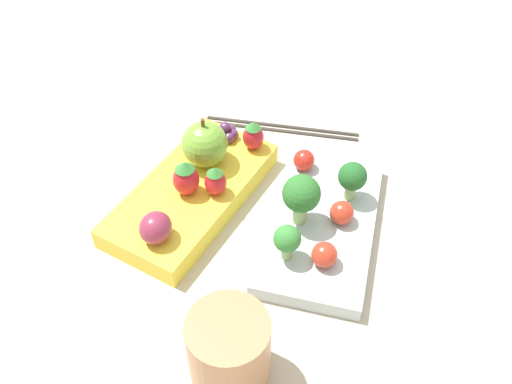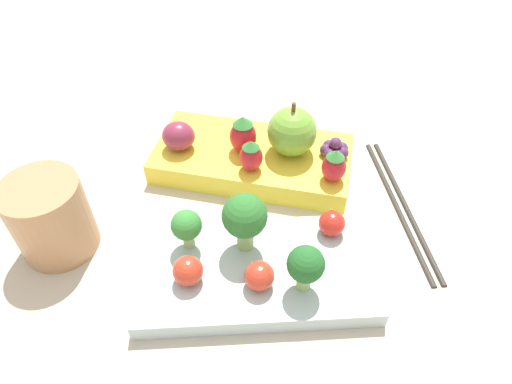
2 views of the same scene
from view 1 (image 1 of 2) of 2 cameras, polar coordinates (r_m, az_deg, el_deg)
The scene contains 17 objects.
ground_plane at distance 0.67m, azimuth -0.37°, elevation -2.63°, with size 4.00×4.00×0.00m, color #BCB29E.
bento_box_savoury at distance 0.65m, azimuth 6.58°, elevation -3.21°, with size 0.23×0.14×0.02m.
bento_box_fruit at distance 0.68m, azimuth -6.28°, elevation 0.06°, with size 0.24×0.15×0.03m.
broccoli_floret_0 at distance 0.61m, azimuth 4.62°, elevation -0.16°, with size 0.04×0.04×0.06m.
broccoli_floret_1 at distance 0.65m, azimuth 9.61°, elevation 1.43°, with size 0.03×0.03×0.05m.
broccoli_floret_2 at distance 0.59m, azimuth 3.14°, elevation -4.79°, with size 0.03×0.03×0.04m.
cherry_tomato_0 at distance 0.69m, azimuth 4.82°, elevation 3.20°, with size 0.03×0.03×0.03m.
cherry_tomato_1 at distance 0.60m, azimuth 6.85°, elevation -6.24°, with size 0.03×0.03×0.03m.
cherry_tomato_2 at distance 0.64m, azimuth 8.57°, elevation -2.06°, with size 0.03×0.03×0.03m.
apple at distance 0.68m, azimuth -5.16°, elevation 4.78°, with size 0.06×0.06×0.07m.
strawberry_0 at distance 0.70m, azimuth -0.28°, elevation 5.66°, with size 0.03×0.03×0.04m.
strawberry_1 at distance 0.65m, azimuth -7.03°, elevation 1.40°, with size 0.03×0.03×0.05m.
strawberry_2 at distance 0.65m, azimuth -3.93°, elevation 1.37°, with size 0.03×0.03×0.04m.
plum at distance 0.61m, azimuth -10.02°, elevation -3.53°, with size 0.04×0.03×0.03m.
grape_cluster at distance 0.72m, azimuth -3.09°, elevation 5.93°, with size 0.03×0.03×0.02m.
drinking_cup at distance 0.52m, azimuth -2.71°, elevation -15.57°, with size 0.07×0.07×0.08m.
chopsticks_pair at distance 0.78m, azimuth 2.55°, elevation 6.49°, with size 0.05×0.21×0.01m.
Camera 1 is at (0.41, 0.16, 0.50)m, focal length 40.00 mm.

